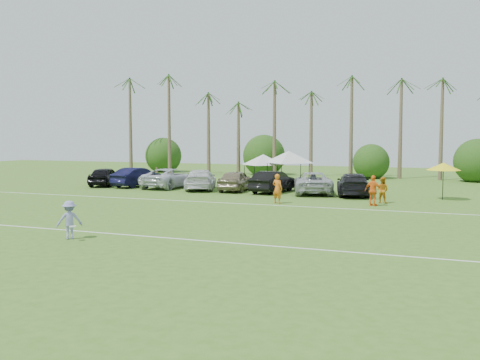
% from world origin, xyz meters
% --- Properties ---
extents(ground, '(120.00, 120.00, 0.00)m').
position_xyz_m(ground, '(0.00, 0.00, 0.00)').
color(ground, '#40691F').
rests_on(ground, ground).
extents(field_lines, '(80.00, 12.10, 0.01)m').
position_xyz_m(field_lines, '(0.00, 8.00, 0.01)').
color(field_lines, white).
rests_on(field_lines, ground).
extents(palm_tree_0, '(2.40, 2.40, 8.90)m').
position_xyz_m(palm_tree_0, '(-22.00, 38.00, 7.48)').
color(palm_tree_0, brown).
rests_on(palm_tree_0, ground).
extents(palm_tree_1, '(2.40, 2.40, 9.90)m').
position_xyz_m(palm_tree_1, '(-17.00, 38.00, 8.35)').
color(palm_tree_1, brown).
rests_on(palm_tree_1, ground).
extents(palm_tree_2, '(2.40, 2.40, 10.90)m').
position_xyz_m(palm_tree_2, '(-12.00, 38.00, 9.21)').
color(palm_tree_2, brown).
rests_on(palm_tree_2, ground).
extents(palm_tree_3, '(2.40, 2.40, 11.90)m').
position_xyz_m(palm_tree_3, '(-8.00, 38.00, 10.06)').
color(palm_tree_3, brown).
rests_on(palm_tree_3, ground).
extents(palm_tree_4, '(2.40, 2.40, 8.90)m').
position_xyz_m(palm_tree_4, '(-4.00, 38.00, 7.48)').
color(palm_tree_4, brown).
rests_on(palm_tree_4, ground).
extents(palm_tree_5, '(2.40, 2.40, 9.90)m').
position_xyz_m(palm_tree_5, '(0.00, 38.00, 8.35)').
color(palm_tree_5, brown).
rests_on(palm_tree_5, ground).
extents(palm_tree_6, '(2.40, 2.40, 10.90)m').
position_xyz_m(palm_tree_6, '(4.00, 38.00, 9.21)').
color(palm_tree_6, brown).
rests_on(palm_tree_6, ground).
extents(palm_tree_7, '(2.40, 2.40, 11.90)m').
position_xyz_m(palm_tree_7, '(8.00, 38.00, 10.06)').
color(palm_tree_7, brown).
rests_on(palm_tree_7, ground).
extents(palm_tree_8, '(2.40, 2.40, 8.90)m').
position_xyz_m(palm_tree_8, '(13.00, 38.00, 7.48)').
color(palm_tree_8, brown).
rests_on(palm_tree_8, ground).
extents(bush_tree_0, '(4.00, 4.00, 4.00)m').
position_xyz_m(bush_tree_0, '(-19.00, 39.00, 1.80)').
color(bush_tree_0, brown).
rests_on(bush_tree_0, ground).
extents(bush_tree_1, '(4.00, 4.00, 4.00)m').
position_xyz_m(bush_tree_1, '(-6.00, 39.00, 1.80)').
color(bush_tree_1, brown).
rests_on(bush_tree_1, ground).
extents(bush_tree_2, '(4.00, 4.00, 4.00)m').
position_xyz_m(bush_tree_2, '(6.00, 39.00, 1.80)').
color(bush_tree_2, brown).
rests_on(bush_tree_2, ground).
extents(bush_tree_3, '(4.00, 4.00, 4.00)m').
position_xyz_m(bush_tree_3, '(16.00, 39.00, 1.80)').
color(bush_tree_3, brown).
rests_on(bush_tree_3, ground).
extents(sideline_player_a, '(0.79, 0.62, 1.91)m').
position_xyz_m(sideline_player_a, '(3.15, 15.04, 0.96)').
color(sideline_player_a, orange).
rests_on(sideline_player_a, ground).
extents(sideline_player_b, '(0.98, 0.87, 1.70)m').
position_xyz_m(sideline_player_b, '(9.45, 17.64, 0.85)').
color(sideline_player_b, orange).
rests_on(sideline_player_b, ground).
extents(sideline_player_c, '(1.21, 0.82, 1.91)m').
position_xyz_m(sideline_player_c, '(9.08, 15.95, 0.96)').
color(sideline_player_c, orange).
rests_on(sideline_player_c, ground).
extents(canopy_tent_left, '(3.97, 3.97, 3.22)m').
position_xyz_m(canopy_tent_left, '(-1.71, 26.53, 2.75)').
color(canopy_tent_left, black).
rests_on(canopy_tent_left, ground).
extents(canopy_tent_right, '(4.45, 4.45, 3.60)m').
position_xyz_m(canopy_tent_right, '(0.65, 26.34, 3.09)').
color(canopy_tent_right, black).
rests_on(canopy_tent_right, ground).
extents(market_umbrella, '(2.28, 2.28, 2.54)m').
position_xyz_m(market_umbrella, '(13.09, 20.97, 2.28)').
color(market_umbrella, black).
rests_on(market_umbrella, ground).
extents(frisbee_player, '(1.18, 1.14, 1.61)m').
position_xyz_m(frisbee_player, '(-1.43, 0.34, 0.81)').
color(frisbee_player, '#888AC2').
rests_on(frisbee_player, ground).
extents(parked_car_0, '(3.34, 5.20, 1.65)m').
position_xyz_m(parked_car_0, '(-14.60, 21.46, 0.82)').
color(parked_car_0, black).
rests_on(parked_car_0, ground).
extents(parked_car_1, '(2.60, 5.23, 1.65)m').
position_xyz_m(parked_car_1, '(-11.52, 21.79, 0.82)').
color(parked_car_1, black).
rests_on(parked_car_1, ground).
extents(parked_car_2, '(3.07, 6.07, 1.65)m').
position_xyz_m(parked_car_2, '(-8.44, 21.88, 0.82)').
color(parked_car_2, silver).
rests_on(parked_car_2, ground).
extents(parked_car_3, '(4.16, 6.13, 1.65)m').
position_xyz_m(parked_car_3, '(-5.36, 21.43, 0.82)').
color(parked_car_3, silver).
rests_on(parked_car_3, ground).
extents(parked_car_4, '(2.31, 4.97, 1.65)m').
position_xyz_m(parked_car_4, '(-2.28, 21.51, 0.82)').
color(parked_car_4, '#85785B').
rests_on(parked_car_4, ground).
extents(parked_car_5, '(2.39, 5.19, 1.65)m').
position_xyz_m(parked_car_5, '(0.80, 21.43, 0.82)').
color(parked_car_5, black).
rests_on(parked_car_5, ground).
extents(parked_car_6, '(4.27, 6.45, 1.65)m').
position_xyz_m(parked_car_6, '(3.88, 21.74, 0.82)').
color(parked_car_6, '#B0B2B5').
rests_on(parked_car_6, ground).
extents(parked_car_7, '(3.42, 6.03, 1.65)m').
position_xyz_m(parked_car_7, '(6.96, 21.47, 0.82)').
color(parked_car_7, black).
rests_on(parked_car_7, ground).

